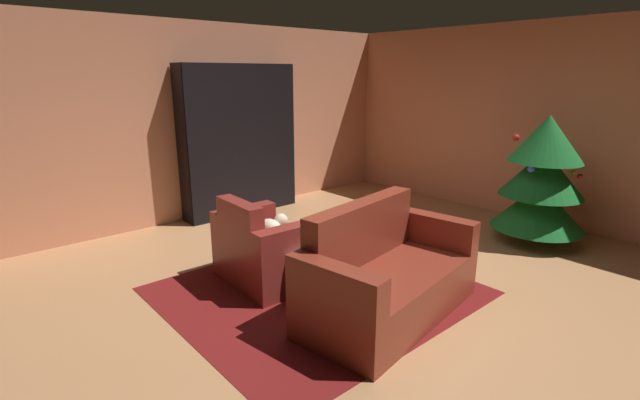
# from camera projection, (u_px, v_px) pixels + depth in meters

# --- Properties ---
(ground_plane) EXTENTS (7.39, 7.39, 0.00)m
(ground_plane) POSITION_uv_depth(u_px,v_px,m) (364.00, 282.00, 4.34)
(ground_plane) COLOR #B27C4F
(wall_back) EXTENTS (5.94, 0.06, 2.56)m
(wall_back) POSITION_uv_depth(u_px,v_px,m) (530.00, 123.00, 5.96)
(wall_back) COLOR tan
(wall_back) RESTS_ON ground
(wall_left) EXTENTS (0.06, 6.28, 2.56)m
(wall_left) POSITION_uv_depth(u_px,v_px,m) (207.00, 122.00, 6.13)
(wall_left) COLOR tan
(wall_left) RESTS_ON ground
(area_rug) EXTENTS (2.31, 2.51, 0.01)m
(area_rug) POSITION_uv_depth(u_px,v_px,m) (317.00, 291.00, 4.15)
(area_rug) COLOR maroon
(area_rug) RESTS_ON ground
(bookshelf_unit) EXTENTS (0.33, 1.66, 2.04)m
(bookshelf_unit) POSITION_uv_depth(u_px,v_px,m) (246.00, 142.00, 6.32)
(bookshelf_unit) COLOR black
(bookshelf_unit) RESTS_ON ground
(armchair_red) EXTENTS (0.95, 0.69, 0.83)m
(armchair_red) POSITION_uv_depth(u_px,v_px,m) (263.00, 251.00, 4.28)
(armchair_red) COLOR maroon
(armchair_red) RESTS_ON ground
(couch_red) EXTENTS (1.02, 1.73, 0.90)m
(couch_red) POSITION_uv_depth(u_px,v_px,m) (386.00, 278.00, 3.71)
(couch_red) COLOR maroon
(couch_red) RESTS_ON ground
(coffee_table) EXTENTS (0.60, 0.60, 0.40)m
(coffee_table) POSITION_uv_depth(u_px,v_px,m) (308.00, 252.00, 4.12)
(coffee_table) COLOR black
(coffee_table) RESTS_ON ground
(book_stack_on_table) EXTENTS (0.21, 0.18, 0.07)m
(book_stack_on_table) POSITION_uv_depth(u_px,v_px,m) (303.00, 243.00, 4.10)
(book_stack_on_table) COLOR gray
(book_stack_on_table) RESTS_ON coffee_table
(bottle_on_table) EXTENTS (0.06, 0.06, 0.27)m
(bottle_on_table) POSITION_uv_depth(u_px,v_px,m) (325.00, 234.00, 4.14)
(bottle_on_table) COLOR #5B2019
(bottle_on_table) RESTS_ON coffee_table
(decorated_tree) EXTENTS (1.02, 1.02, 1.48)m
(decorated_tree) POSITION_uv_depth(u_px,v_px,m) (542.00, 178.00, 5.17)
(decorated_tree) COLOR brown
(decorated_tree) RESTS_ON ground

